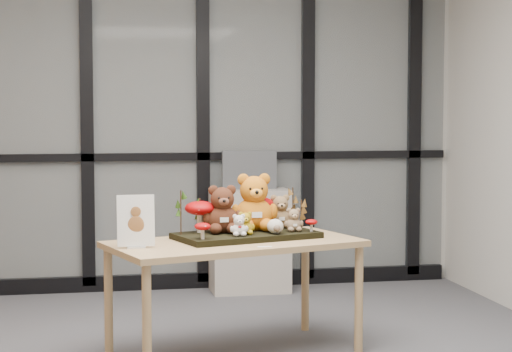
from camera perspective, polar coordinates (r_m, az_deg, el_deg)
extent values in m
plane|color=#BBBAB1|center=(7.30, -6.83, 3.94)|extent=(5.00, 0.00, 5.00)
plane|color=#BBBAB1|center=(2.34, 1.50, 3.02)|extent=(5.00, 0.00, 5.00)
cube|color=#2D383F|center=(7.27, -6.81, 3.94)|extent=(4.90, 0.02, 2.70)
cube|color=black|center=(7.40, -6.72, -6.49)|extent=(4.90, 0.06, 0.12)
cube|color=black|center=(7.28, -6.79, 1.18)|extent=(4.90, 0.06, 0.06)
cube|color=black|center=(7.25, -10.37, 3.90)|extent=(0.10, 0.06, 2.70)
cube|color=black|center=(7.31, -3.29, 3.96)|extent=(0.10, 0.06, 2.70)
cube|color=black|center=(7.47, 3.21, 3.97)|extent=(0.10, 0.06, 2.70)
cube|color=black|center=(7.74, 9.71, 3.93)|extent=(0.10, 0.06, 2.70)
cube|color=tan|center=(5.38, -1.34, -4.20)|extent=(1.57, 1.10, 0.04)
cylinder|color=tan|center=(4.91, -6.74, -9.05)|extent=(0.05, 0.05, 0.63)
cylinder|color=tan|center=(5.47, -9.07, -7.67)|extent=(0.05, 0.05, 0.63)
cylinder|color=tan|center=(5.51, 6.34, -7.55)|extent=(0.05, 0.05, 0.63)
cylinder|color=tan|center=(6.02, 3.05, -6.51)|extent=(0.05, 0.05, 0.63)
cube|color=black|center=(5.47, -0.58, -3.68)|extent=(0.90, 0.63, 0.04)
cube|color=silver|center=(5.16, -7.39, -4.35)|extent=(0.10, 0.06, 0.01)
cube|color=white|center=(5.14, -7.41, -2.73)|extent=(0.21, 0.04, 0.28)
ellipsoid|color=brown|center=(5.14, -7.40, -3.01)|extent=(0.09, 0.01, 0.10)
ellipsoid|color=brown|center=(5.13, -7.41, -2.19)|extent=(0.06, 0.01, 0.06)
cube|color=white|center=(5.15, 0.53, -4.37)|extent=(0.08, 0.03, 0.00)
cube|color=#A69E94|center=(7.23, -0.39, -3.99)|extent=(0.60, 0.35, 0.80)
cube|color=#4E5156|center=(7.19, -0.42, 0.38)|extent=(0.43, 0.04, 0.30)
cube|color=black|center=(7.17, -0.39, 0.37)|extent=(0.37, 0.00, 0.25)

